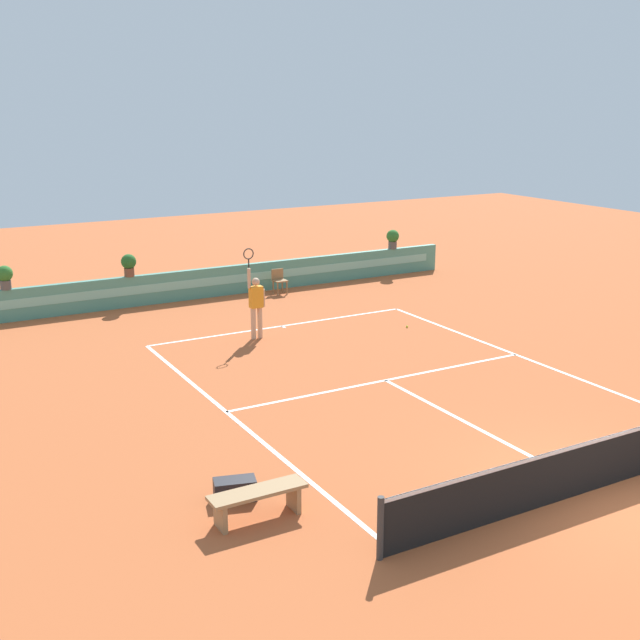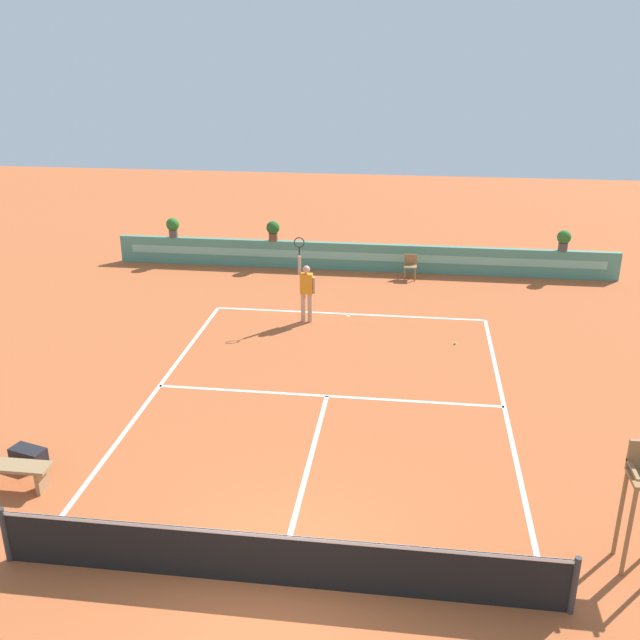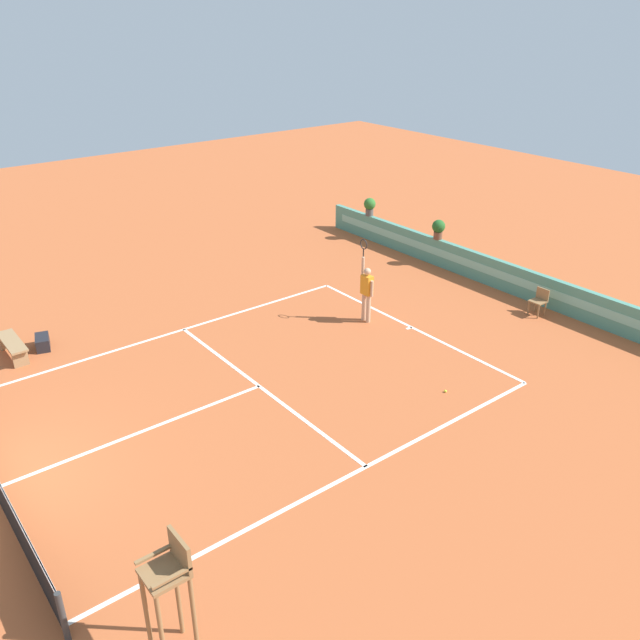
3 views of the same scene
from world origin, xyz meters
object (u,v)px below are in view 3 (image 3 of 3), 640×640
umpire_chair (170,586)px  tennis_ball_near_baseline (445,391)px  tennis_player (367,289)px  potted_plant_left (438,228)px  ball_kid_chair (539,300)px  bench_courtside (13,345)px  gear_bag (43,342)px  potted_plant_far_left (370,206)px

umpire_chair → tennis_ball_near_baseline: umpire_chair is taller
tennis_player → potted_plant_left: tennis_player is taller
umpire_chair → ball_kid_chair: (-3.82, 14.39, -0.86)m
bench_courtside → tennis_player: tennis_player is taller
umpire_chair → ball_kid_chair: umpire_chair is taller
gear_bag → tennis_ball_near_baseline: size_ratio=10.29×
umpire_chair → bench_courtside: size_ratio=1.34×
tennis_ball_near_baseline → potted_plant_left: size_ratio=0.09×
potted_plant_left → potted_plant_far_left: bearing=180.0°
potted_plant_far_left → tennis_player: bearing=-42.6°
gear_bag → tennis_player: tennis_player is taller
bench_courtside → potted_plant_left: (2.26, 14.46, 1.04)m
ball_kid_chair → potted_plant_left: size_ratio=1.17×
ball_kid_chair → bench_courtside: ball_kid_chair is taller
gear_bag → potted_plant_left: (2.31, 13.68, 1.23)m
gear_bag → tennis_ball_near_baseline: 11.26m
gear_bag → tennis_ball_near_baseline: bearing=39.9°
tennis_player → potted_plant_left: bearing=110.8°
gear_bag → tennis_player: bearing=62.7°
ball_kid_chair → potted_plant_far_left: size_ratio=1.17×
ball_kid_chair → gear_bag: size_ratio=1.21×
potted_plant_left → umpire_chair: bearing=-59.8°
gear_bag → bench_courtside: bearing=-86.1°
tennis_ball_near_baseline → potted_plant_far_left: (-10.09, 6.46, 1.38)m
umpire_chair → potted_plant_left: umpire_chair is taller
bench_courtside → gear_bag: (-0.05, 0.79, -0.20)m
potted_plant_far_left → ball_kid_chair: bearing=-4.8°
ball_kid_chair → tennis_player: tennis_player is taller
tennis_player → tennis_ball_near_baseline: 4.60m
bench_courtside → gear_bag: bench_courtside is taller
tennis_ball_near_baseline → potted_plant_far_left: potted_plant_far_left is taller
tennis_player → potted_plant_left: 5.67m
ball_kid_chair → gear_bag: ball_kid_chair is taller
potted_plant_left → gear_bag: bearing=-99.6°
bench_courtside → tennis_ball_near_baseline: (8.59, 8.01, -0.34)m
tennis_player → potted_plant_left: (-2.01, 5.29, 0.36)m
umpire_chair → ball_kid_chair: size_ratio=2.52×
ball_kid_chair → tennis_player: 5.48m
tennis_player → tennis_ball_near_baseline: bearing=-15.1°
umpire_chair → bench_courtside: (-11.07, 0.66, -0.97)m
ball_kid_chair → bench_courtside: (-7.25, -13.73, -0.10)m
ball_kid_chair → tennis_ball_near_baseline: size_ratio=12.50×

